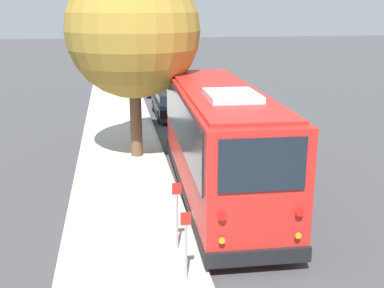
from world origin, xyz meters
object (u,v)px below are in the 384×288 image
at_px(parked_sedan_black, 171,105).
at_px(parked_sedan_silver, 157,84).
at_px(shuttle_bus, 219,137).
at_px(street_tree, 133,21).
at_px(sign_post_near, 186,246).
at_px(sign_post_far, 177,215).

relative_size(parked_sedan_black, parked_sedan_silver, 1.01).
bearing_deg(parked_sedan_black, shuttle_bus, 179.81).
xyz_separation_m(parked_sedan_black, street_tree, (-7.19, 2.26, 4.63)).
height_order(sign_post_near, sign_post_far, sign_post_far).
height_order(shuttle_bus, sign_post_far, shuttle_bus).
distance_m(shuttle_bus, parked_sedan_silver, 19.05).
bearing_deg(sign_post_near, street_tree, 3.28).
bearing_deg(street_tree, sign_post_near, -176.72).
xyz_separation_m(sign_post_near, sign_post_far, (1.38, -0.00, 0.06)).
bearing_deg(shuttle_bus, sign_post_near, 161.67).
xyz_separation_m(shuttle_bus, street_tree, (4.35, 2.32, 3.33)).
relative_size(shuttle_bus, sign_post_near, 6.26).
bearing_deg(parked_sedan_silver, street_tree, 171.39).
xyz_separation_m(shuttle_bus, sign_post_far, (-3.54, 1.79, -0.90)).
bearing_deg(street_tree, parked_sedan_silver, -8.48).
bearing_deg(parked_sedan_silver, shuttle_bus, -179.73).
distance_m(parked_sedan_silver, sign_post_near, 23.98).
bearing_deg(street_tree, shuttle_bus, -151.90).
bearing_deg(parked_sedan_black, sign_post_near, 173.50).
xyz_separation_m(shuttle_bus, sign_post_near, (-4.92, 1.79, -0.96)).
relative_size(shuttle_bus, street_tree, 1.22).
distance_m(shuttle_bus, parked_sedan_black, 11.61).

